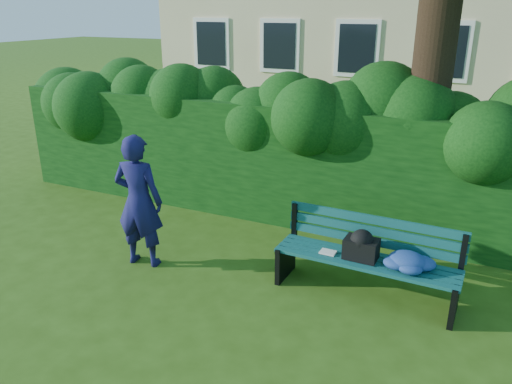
% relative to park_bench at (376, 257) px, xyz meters
% --- Properties ---
extents(ground, '(80.00, 80.00, 0.00)m').
position_rel_park_bench_xyz_m(ground, '(-1.59, -0.38, -0.50)').
color(ground, '#325212').
rests_on(ground, ground).
extents(hedge, '(10.00, 1.00, 1.80)m').
position_rel_park_bench_xyz_m(hedge, '(-1.59, 1.82, 0.40)').
color(hedge, '#0B330C').
rests_on(hedge, ground).
extents(park_bench, '(2.07, 0.62, 0.89)m').
position_rel_park_bench_xyz_m(park_bench, '(0.00, 0.00, 0.00)').
color(park_bench, '#0E4948').
rests_on(park_bench, ground).
extents(man_reading, '(0.68, 0.50, 1.71)m').
position_rel_park_bench_xyz_m(man_reading, '(-2.88, -0.47, 0.36)').
color(man_reading, '#17164E').
rests_on(man_reading, ground).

